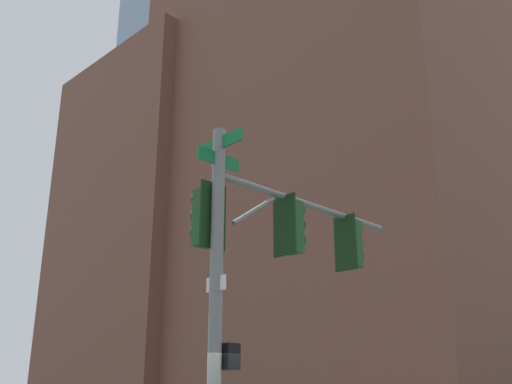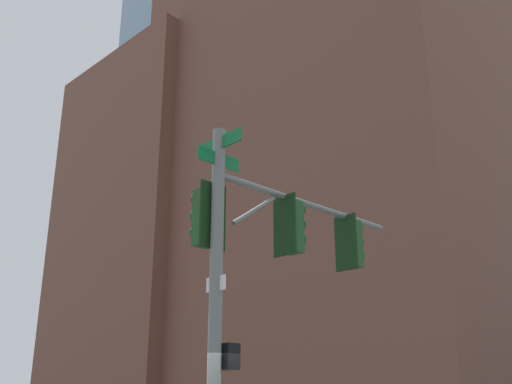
# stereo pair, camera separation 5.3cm
# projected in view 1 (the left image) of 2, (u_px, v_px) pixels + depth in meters

# --- Properties ---
(signal_pole_assembly) EXTENTS (1.19, 5.22, 6.30)m
(signal_pole_assembly) POSITION_uv_depth(u_px,v_px,m) (265.00, 255.00, 10.93)
(signal_pole_assembly) COLOR slate
(signal_pole_assembly) RESTS_ON ground_plane
(building_brick_nearside) EXTENTS (25.76, 17.43, 49.41)m
(building_brick_nearside) POSITION_uv_depth(u_px,v_px,m) (330.00, 97.00, 48.18)
(building_brick_nearside) COLOR brown
(building_brick_nearside) RESTS_ON ground_plane
(building_brick_midblock) EXTENTS (16.82, 16.14, 31.95)m
(building_brick_midblock) POSITION_uv_depth(u_px,v_px,m) (172.00, 240.00, 55.49)
(building_brick_midblock) COLOR brown
(building_brick_midblock) RESTS_ON ground_plane
(building_glass_tower) EXTENTS (26.30, 26.37, 72.34)m
(building_glass_tower) POSITION_uv_depth(u_px,v_px,m) (259.00, 115.00, 76.68)
(building_glass_tower) COLOR #7A99B2
(building_glass_tower) RESTS_ON ground_plane
(building_brick_farside) EXTENTS (21.71, 14.73, 35.07)m
(building_brick_farside) POSITION_uv_depth(u_px,v_px,m) (464.00, 262.00, 70.75)
(building_brick_farside) COLOR #845B47
(building_brick_farside) RESTS_ON ground_plane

